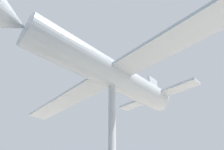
# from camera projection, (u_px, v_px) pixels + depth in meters

# --- Properties ---
(support_pylon_central) EXTENTS (0.41, 0.41, 6.96)m
(support_pylon_central) POSITION_uv_depth(u_px,v_px,m) (112.00, 149.00, 8.61)
(support_pylon_central) COLOR #B7B7BC
(support_pylon_central) RESTS_ON ground_plane
(suspended_airplane) EXTENTS (20.72, 12.80, 2.73)m
(suspended_airplane) POSITION_uv_depth(u_px,v_px,m) (110.00, 74.00, 10.87)
(suspended_airplane) COLOR #B2B7BC
(suspended_airplane) RESTS_ON support_pylon_central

